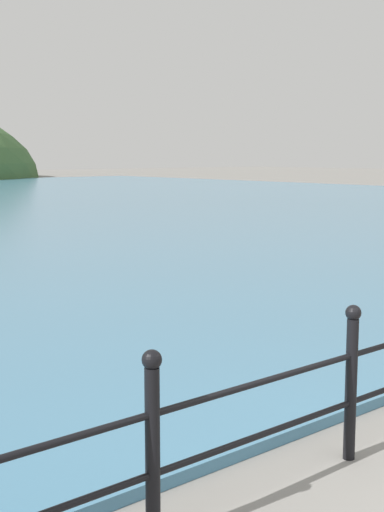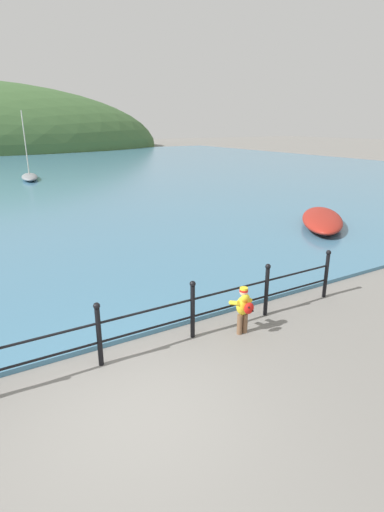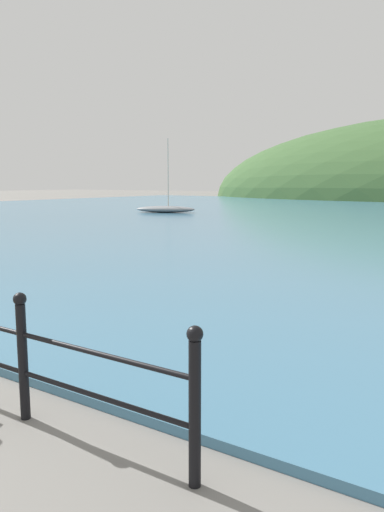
% 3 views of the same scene
% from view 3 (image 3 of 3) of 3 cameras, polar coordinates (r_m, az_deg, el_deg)
% --- Properties ---
extents(water, '(80.00, 60.00, 0.10)m').
position_cam_3_polar(water, '(34.19, 20.95, 4.33)').
color(water, teal).
rests_on(water, ground).
extents(boat_far_right, '(4.31, 2.73, 4.98)m').
position_cam_3_polar(boat_far_right, '(34.39, -3.06, 5.40)').
color(boat_far_right, gray).
rests_on(boat_far_right, water).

